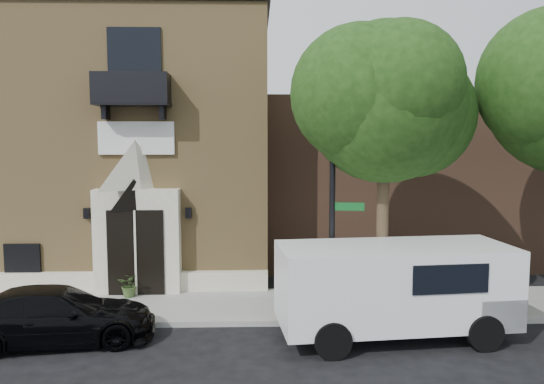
# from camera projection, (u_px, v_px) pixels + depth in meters

# --- Properties ---
(ground) EXTENTS (120.00, 120.00, 0.00)m
(ground) POSITION_uv_depth(u_px,v_px,m) (155.00, 328.00, 13.72)
(ground) COLOR black
(ground) RESTS_ON ground
(sidewalk) EXTENTS (42.00, 3.00, 0.15)m
(sidewalk) POSITION_uv_depth(u_px,v_px,m) (199.00, 306.00, 15.23)
(sidewalk) COLOR gray
(sidewalk) RESTS_ON ground
(church) EXTENTS (12.20, 11.01, 9.30)m
(church) POSITION_uv_depth(u_px,v_px,m) (114.00, 145.00, 21.07)
(church) COLOR #A9864F
(church) RESTS_ON ground
(neighbour_building) EXTENTS (18.00, 8.00, 6.40)m
(neighbour_building) POSITION_uv_depth(u_px,v_px,m) (474.00, 178.00, 22.71)
(neighbour_building) COLOR brown
(neighbour_building) RESTS_ON ground
(street_tree_left) EXTENTS (4.97, 4.38, 7.77)m
(street_tree_left) POSITION_uv_depth(u_px,v_px,m) (387.00, 100.00, 13.65)
(street_tree_left) COLOR #38281C
(street_tree_left) RESTS_ON sidewalk
(black_sedan) EXTENTS (4.85, 2.57, 1.34)m
(black_sedan) POSITION_uv_depth(u_px,v_px,m) (57.00, 315.00, 12.67)
(black_sedan) COLOR black
(black_sedan) RESTS_ON ground
(cargo_van) EXTENTS (5.85, 2.84, 2.30)m
(cargo_van) POSITION_uv_depth(u_px,v_px,m) (402.00, 286.00, 12.97)
(cargo_van) COLOR white
(cargo_van) RESTS_ON ground
(street_sign) EXTENTS (0.91, 0.98, 5.74)m
(street_sign) POSITION_uv_depth(u_px,v_px,m) (333.00, 209.00, 13.91)
(street_sign) COLOR black
(street_sign) RESTS_ON sidewalk
(fire_hydrant) EXTENTS (0.43, 0.35, 0.76)m
(fire_hydrant) POSITION_uv_depth(u_px,v_px,m) (293.00, 301.00, 14.23)
(fire_hydrant) COLOR maroon
(fire_hydrant) RESTS_ON sidewalk
(dumpster) EXTENTS (2.22, 1.44, 1.37)m
(dumpster) POSITION_uv_depth(u_px,v_px,m) (396.00, 284.00, 14.73)
(dumpster) COLOR #0F391B
(dumpster) RESTS_ON sidewalk
(planter) EXTENTS (0.73, 0.66, 0.73)m
(planter) POSITION_uv_depth(u_px,v_px,m) (130.00, 285.00, 15.88)
(planter) COLOR #3F5829
(planter) RESTS_ON sidewalk
(pedestrian_near) EXTENTS (0.79, 0.66, 1.86)m
(pedestrian_near) POSITION_uv_depth(u_px,v_px,m) (425.00, 276.00, 14.69)
(pedestrian_near) COLOR black
(pedestrian_near) RESTS_ON sidewalk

